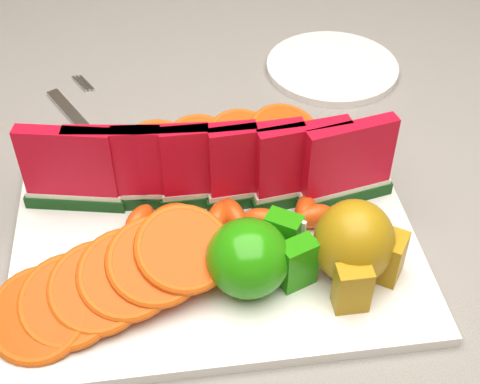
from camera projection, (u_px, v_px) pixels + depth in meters
The scene contains 11 objects.
table at pixel (190, 262), 0.80m from camera, with size 1.40×0.90×0.75m.
tablecloth at pixel (187, 226), 0.76m from camera, with size 1.53×1.03×0.20m.
platter at pixel (215, 241), 0.67m from camera, with size 0.40×0.30×0.01m.
apple_cluster at pixel (256, 257), 0.61m from camera, with size 0.11×0.09×0.07m.
pear_cluster at pixel (356, 246), 0.61m from camera, with size 0.10×0.10×0.08m.
side_plate at pixel (332, 67), 0.91m from camera, with size 0.21×0.21×0.01m.
fork at pixel (81, 119), 0.83m from camera, with size 0.09×0.19×0.00m.
watermelon_row at pixel (209, 168), 0.68m from camera, with size 0.39×0.07×0.10m.
orange_fan_front at pixel (113, 281), 0.59m from camera, with size 0.24×0.15×0.06m.
orange_fan_back at pixel (200, 144), 0.75m from camera, with size 0.29×0.11×0.04m.
tangerine_segments at pixel (233, 218), 0.67m from camera, with size 0.22×0.07×0.03m.
Camera 1 is at (-0.01, -0.53, 1.26)m, focal length 50.00 mm.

